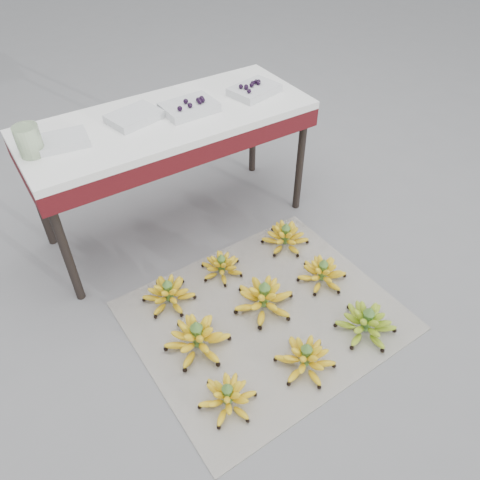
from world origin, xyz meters
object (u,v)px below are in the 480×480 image
bunch_mid_left (197,338)px  tray_right (189,107)px  bunch_front_center (305,358)px  newspaper_mat (265,316)px  bunch_back_left (169,294)px  bunch_front_right (366,323)px  bunch_mid_center (264,298)px  tray_far_left (62,141)px  tray_left (134,117)px  vendor_table (169,130)px  glass_jar (29,141)px  bunch_mid_right (322,273)px  bunch_back_center (222,266)px  tray_far_right (254,90)px  bunch_back_right (285,237)px  bunch_front_left (227,397)px

bunch_mid_left → tray_right: 1.17m
bunch_front_center → tray_right: tray_right is taller
newspaper_mat → bunch_back_left: 0.50m
bunch_mid_left → bunch_back_left: (0.01, 0.32, -0.01)m
bunch_front_right → bunch_mid_center: (-0.33, 0.39, 0.00)m
tray_far_left → tray_left: 0.38m
bunch_front_right → bunch_mid_center: bearing=134.0°
bunch_mid_center → vendor_table: size_ratio=0.26×
glass_jar → tray_left: bearing=5.6°
bunch_mid_left → bunch_mid_right: bearing=-14.4°
bunch_mid_right → tray_left: tray_left is taller
bunch_back_center → tray_far_left: bearing=137.2°
vendor_table → tray_left: tray_left is taller
bunch_mid_center → tray_far_right: size_ratio=1.37×
bunch_back_right → tray_right: (-0.31, 0.48, 0.69)m
bunch_front_left → bunch_front_right: 0.76m
bunch_back_left → tray_right: 0.97m
newspaper_mat → bunch_back_left: bunch_back_left is taller
bunch_front_right → tray_far_left: size_ratio=1.23×
newspaper_mat → tray_far_right: tray_far_right is taller
bunch_mid_right → tray_right: 1.11m
bunch_mid_right → glass_jar: (-1.10, 0.83, 0.74)m
bunch_mid_left → bunch_back_right: 0.85m
bunch_front_right → bunch_back_center: size_ratio=1.32×
bunch_mid_left → vendor_table: vendor_table is taller
bunch_mid_center → bunch_back_right: bearing=19.6°
bunch_front_left → bunch_back_center: 0.77m
bunch_mid_right → bunch_mid_left: bearing=176.8°
glass_jar → bunch_back_right: bearing=-24.2°
bunch_front_center → bunch_mid_center: bearing=70.0°
bunch_back_center → bunch_back_right: (0.43, -0.00, 0.01)m
bunch_front_left → bunch_front_center: size_ratio=0.98×
bunch_back_right → tray_far_left: tray_far_left is taller
bunch_mid_right → bunch_mid_center: bearing=173.0°
tray_left → tray_far_right: size_ratio=0.98×
vendor_table → tray_far_right: size_ratio=5.17×
bunch_front_left → bunch_mid_left: size_ratio=0.85×
glass_jar → bunch_front_right: bearing=-48.7°
tray_far_right → bunch_back_center: bearing=-137.4°
bunch_front_center → glass_jar: (-0.69, 1.20, 0.73)m
vendor_table → tray_right: 0.16m
tray_far_right → glass_jar: size_ratio=2.09×
tray_right → vendor_table: bearing=168.6°
tray_left → glass_jar: (-0.51, -0.05, 0.05)m
newspaper_mat → bunch_mid_right: bunch_mid_right is taller
bunch_mid_left → bunch_mid_center: bunch_mid_center is taller
bunch_back_left → bunch_back_right: size_ratio=1.01×
bunch_front_center → vendor_table: 1.34m
bunch_back_center → bunch_mid_left: bearing=-133.5°
glass_jar → bunch_back_left: bearing=-56.5°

